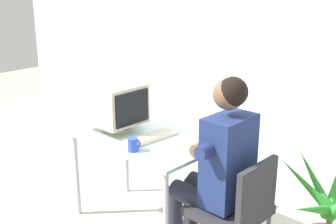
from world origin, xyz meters
TOP-DOWN VIEW (x-y plane):
  - ground_plane at (0.00, 0.00)m, footprint 12.00×12.00m
  - wall_back at (0.30, 1.40)m, footprint 8.00×0.10m
  - desk at (0.00, 0.00)m, footprint 1.11×0.66m
  - crt_monitor at (-0.26, -0.03)m, footprint 0.38×0.38m
  - keyboard at (0.09, -0.01)m, footprint 0.17×0.46m
  - office_chair at (0.85, 0.03)m, footprint 0.45×0.45m
  - person_seated at (0.68, 0.03)m, footprint 0.67×0.55m
  - desk_mug at (0.16, -0.24)m, footprint 0.07×0.08m

SIDE VIEW (x-z plane):
  - ground_plane at x=0.00m, z-range 0.00..0.00m
  - office_chair at x=0.85m, z-range 0.06..0.87m
  - desk at x=0.00m, z-range 0.30..1.04m
  - person_seated at x=0.68m, z-range 0.05..1.37m
  - keyboard at x=0.09m, z-range 0.74..0.77m
  - desk_mug at x=0.16m, z-range 0.74..0.84m
  - crt_monitor at x=-0.26m, z-range 0.77..1.13m
  - wall_back at x=0.30m, z-range 0.00..3.00m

